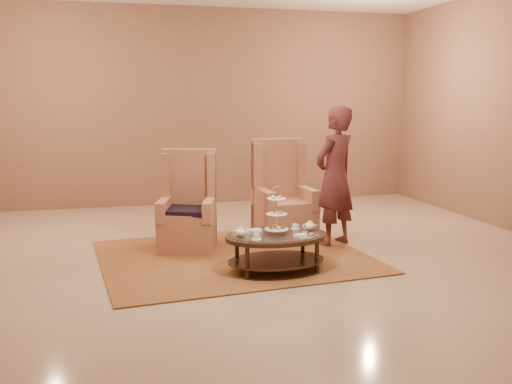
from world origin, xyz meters
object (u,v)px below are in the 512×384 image
object	(u,v)px
person	(335,176)
armchair_right	(282,205)
armchair_left	(188,216)
tea_table	(276,241)

from	to	relation	value
person	armchair_right	bearing A→B (deg)	-74.18
armchair_left	armchair_right	xyz separation A→B (m)	(1.33, 0.25, 0.03)
armchair_right	person	xyz separation A→B (m)	(0.55, -0.54, 0.45)
armchair_right	person	world-z (taller)	person
tea_table	person	size ratio (longest dim) A/B	0.65
armchair_right	person	bearing A→B (deg)	-47.48
armchair_right	person	distance (m)	0.89
armchair_left	person	distance (m)	1.96
armchair_left	tea_table	bearing A→B (deg)	-41.53
tea_table	armchair_left	distance (m)	1.49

